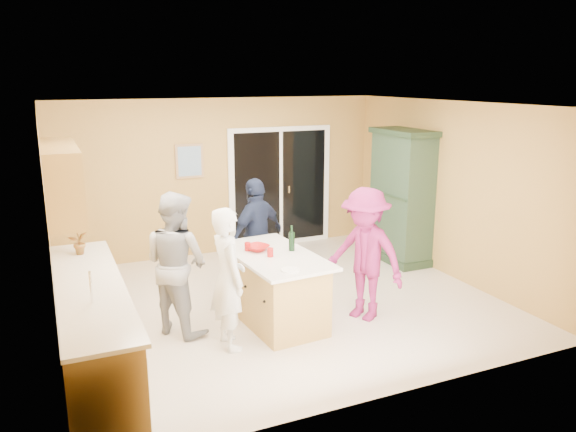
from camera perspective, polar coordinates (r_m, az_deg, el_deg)
name	(u,v)px	position (r m, az deg, el deg)	size (l,w,h in m)	color
floor	(281,302)	(7.59, -0.74, -8.74)	(5.50, 5.50, 0.00)	beige
ceiling	(280,104)	(7.01, -0.81, 11.27)	(5.50, 5.00, 0.10)	white
wall_back	(222,177)	(9.50, -6.71, 3.98)	(5.50, 0.10, 2.60)	#EAB360
wall_front	(391,266)	(5.07, 10.42, -4.99)	(5.50, 0.10, 2.60)	#EAB360
wall_left	(49,231)	(6.65, -23.15, -1.37)	(0.10, 5.00, 2.60)	#EAB360
wall_right	(452,191)	(8.62, 16.31, 2.50)	(0.10, 5.00, 2.60)	#EAB360
left_cabinet_run	(93,336)	(5.94, -19.18, -11.40)	(0.65, 3.05, 1.24)	#B68D46
upper_cabinets	(61,180)	(6.33, -22.02, 3.37)	(0.35, 1.60, 0.75)	#B68D46
sliding_door	(280,187)	(9.86, -0.77, 2.97)	(1.90, 0.07, 2.10)	white
framed_picture	(189,161)	(9.28, -9.98, 5.51)	(0.46, 0.04, 0.56)	#A67C53
kitchen_island	(274,290)	(6.90, -1.40, -7.50)	(1.01, 1.70, 0.86)	#B68D46
green_hutch	(402,198)	(9.19, 11.47, 1.82)	(0.61, 1.16, 2.14)	#223723
woman_white	(228,278)	(6.18, -6.10, -6.33)	(0.58, 0.38, 1.59)	white
woman_grey	(176,263)	(6.62, -11.28, -4.69)	(0.82, 0.64, 1.68)	#A9A8AB
woman_navy	(257,236)	(7.74, -3.16, -2.00)	(0.94, 0.39, 1.61)	#1B213B
woman_magenta	(365,254)	(6.92, 7.82, -3.87)	(1.07, 0.61, 1.65)	#7D1B54
serving_bowl	(257,248)	(6.88, -3.15, -3.24)	(0.28, 0.28, 0.07)	#AA1412
tulip_vase	(78,236)	(6.85, -20.57, -1.93)	(0.23, 0.16, 0.44)	red
tumbler_near	(270,252)	(6.63, -1.82, -3.71)	(0.07, 0.07, 0.11)	#AA1412
tumbler_far	(247,246)	(6.88, -4.14, -3.11)	(0.07, 0.07, 0.10)	#AA1412
wine_bottle	(292,241)	(6.84, 0.38, -2.55)	(0.07, 0.07, 0.32)	black
white_plate	(290,270)	(6.18, 0.24, -5.50)	(0.21, 0.21, 0.01)	white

